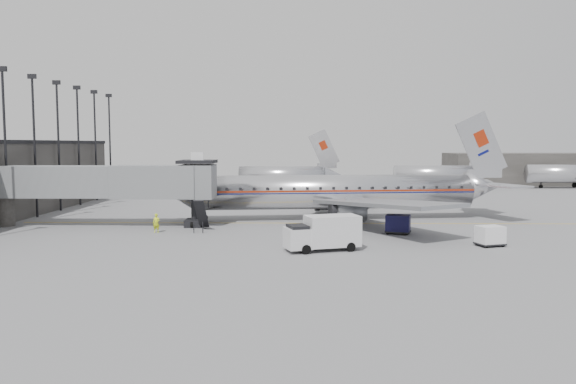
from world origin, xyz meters
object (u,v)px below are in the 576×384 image
(airliner, at_px, (341,192))
(baggage_cart_white, at_px, (490,235))
(ramp_worker, at_px, (156,223))
(baggage_cart_navy, at_px, (398,224))
(service_van, at_px, (323,232))

(airliner, xyz_separation_m, baggage_cart_white, (10.41, -15.31, -2.04))
(airliner, height_order, baggage_cart_white, airliner)
(airliner, relative_size, ramp_worker, 21.07)
(airliner, relative_size, baggage_cart_navy, 14.32)
(service_van, height_order, ramp_worker, service_van)
(airliner, xyz_separation_m, baggage_cart_navy, (4.32, -9.48, -1.98))
(baggage_cart_navy, relative_size, ramp_worker, 1.47)
(ramp_worker, bearing_deg, baggage_cart_navy, 4.12)
(airliner, distance_m, baggage_cart_white, 18.63)
(baggage_cart_white, bearing_deg, ramp_worker, 149.98)
(baggage_cart_white, height_order, ramp_worker, ramp_worker)
(baggage_cart_navy, height_order, ramp_worker, ramp_worker)
(ramp_worker, bearing_deg, baggage_cart_white, -7.66)
(baggage_cart_navy, distance_m, ramp_worker, 21.46)
(service_van, height_order, baggage_cart_navy, service_van)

